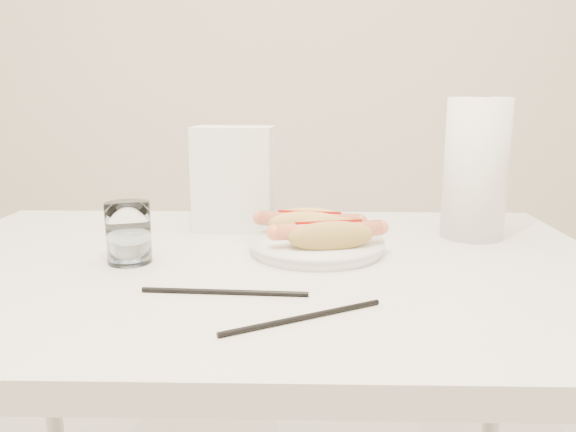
{
  "coord_description": "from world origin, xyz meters",
  "views": [
    {
      "loc": [
        0.07,
        -0.9,
        1.03
      ],
      "look_at": [
        0.05,
        0.04,
        0.82
      ],
      "focal_mm": 35.01,
      "sensor_mm": 36.0,
      "label": 1
    }
  ],
  "objects_px": {
    "napkin_box": "(234,179)",
    "water_glass": "(129,233)",
    "paper_towel_roll": "(476,169)",
    "table": "(258,295)",
    "plate": "(316,247)",
    "hotdog_right": "(329,234)",
    "hotdog_left": "(309,224)"
  },
  "relations": [
    {
      "from": "water_glass",
      "to": "paper_towel_roll",
      "type": "height_order",
      "value": "paper_towel_roll"
    },
    {
      "from": "hotdog_right",
      "to": "napkin_box",
      "type": "relative_size",
      "value": 0.88
    },
    {
      "from": "table",
      "to": "hotdog_right",
      "type": "bearing_deg",
      "value": 9.86
    },
    {
      "from": "table",
      "to": "hotdog_right",
      "type": "relative_size",
      "value": 6.45
    },
    {
      "from": "paper_towel_roll",
      "to": "water_glass",
      "type": "bearing_deg",
      "value": -163.51
    },
    {
      "from": "plate",
      "to": "water_glass",
      "type": "bearing_deg",
      "value": -168.03
    },
    {
      "from": "table",
      "to": "paper_towel_roll",
      "type": "relative_size",
      "value": 4.46
    },
    {
      "from": "table",
      "to": "hotdog_left",
      "type": "height_order",
      "value": "hotdog_left"
    },
    {
      "from": "hotdog_left",
      "to": "napkin_box",
      "type": "bearing_deg",
      "value": 148.47
    },
    {
      "from": "paper_towel_roll",
      "to": "napkin_box",
      "type": "bearing_deg",
      "value": 174.45
    },
    {
      "from": "hotdog_right",
      "to": "water_glass",
      "type": "bearing_deg",
      "value": 172.31
    },
    {
      "from": "table",
      "to": "plate",
      "type": "relative_size",
      "value": 5.2
    },
    {
      "from": "hotdog_left",
      "to": "paper_towel_roll",
      "type": "height_order",
      "value": "paper_towel_roll"
    },
    {
      "from": "plate",
      "to": "hotdog_right",
      "type": "bearing_deg",
      "value": -63.84
    },
    {
      "from": "table",
      "to": "paper_towel_roll",
      "type": "xyz_separation_m",
      "value": [
        0.41,
        0.18,
        0.19
      ]
    },
    {
      "from": "table",
      "to": "plate",
      "type": "distance_m",
      "value": 0.14
    },
    {
      "from": "table",
      "to": "water_glass",
      "type": "height_order",
      "value": "water_glass"
    },
    {
      "from": "table",
      "to": "napkin_box",
      "type": "relative_size",
      "value": 5.69
    },
    {
      "from": "hotdog_right",
      "to": "plate",
      "type": "bearing_deg",
      "value": 103.85
    },
    {
      "from": "table",
      "to": "hotdog_right",
      "type": "xyz_separation_m",
      "value": [
        0.12,
        0.02,
        0.1
      ]
    },
    {
      "from": "napkin_box",
      "to": "water_glass",
      "type": "bearing_deg",
      "value": -117.97
    },
    {
      "from": "plate",
      "to": "hotdog_left",
      "type": "height_order",
      "value": "hotdog_left"
    },
    {
      "from": "water_glass",
      "to": "plate",
      "type": "bearing_deg",
      "value": 11.97
    },
    {
      "from": "hotdog_left",
      "to": "water_glass",
      "type": "relative_size",
      "value": 1.83
    },
    {
      "from": "plate",
      "to": "table",
      "type": "bearing_deg",
      "value": -148.91
    },
    {
      "from": "plate",
      "to": "paper_towel_roll",
      "type": "height_order",
      "value": "paper_towel_roll"
    },
    {
      "from": "plate",
      "to": "paper_towel_roll",
      "type": "distance_m",
      "value": 0.35
    },
    {
      "from": "hotdog_left",
      "to": "water_glass",
      "type": "bearing_deg",
      "value": -152.96
    },
    {
      "from": "water_glass",
      "to": "napkin_box",
      "type": "height_order",
      "value": "napkin_box"
    },
    {
      "from": "table",
      "to": "water_glass",
      "type": "relative_size",
      "value": 11.83
    },
    {
      "from": "plate",
      "to": "napkin_box",
      "type": "distance_m",
      "value": 0.25
    },
    {
      "from": "napkin_box",
      "to": "plate",
      "type": "bearing_deg",
      "value": -39.75
    }
  ]
}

